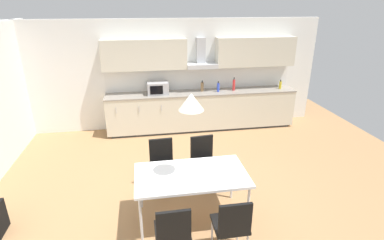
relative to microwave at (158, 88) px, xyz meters
The scene contains 16 objects.
ground_plane 2.85m from the microwave, 85.22° to the right, with size 9.39×8.80×0.02m, color #9E754C.
wall_back 0.47m from the microwave, 58.24° to the left, with size 7.51×0.10×2.58m, color white.
kitchen_counter 1.21m from the microwave, ahead, with size 4.52×0.63×0.93m.
backsplash_tile 1.09m from the microwave, 15.65° to the left, with size 4.50×0.02×0.53m, color silver.
upper_wall_cabinets 1.29m from the microwave, ahead, with size 4.50×0.40×0.68m.
microwave is the anchor object (origin of this frame).
bottle_yellow 2.99m from the microwave, ahead, with size 0.06×0.06×0.22m.
bottle_red 1.82m from the microwave, ahead, with size 0.06×0.06×0.32m.
bottle_blue 1.42m from the microwave, ahead, with size 0.06×0.06×0.25m.
bottle_brown 1.06m from the microwave, ahead, with size 0.07×0.07×0.26m.
dining_table 3.28m from the microwave, 85.72° to the right, with size 1.53×0.86×0.73m.
chair_near_right 4.14m from the microwave, 81.77° to the right, with size 0.40×0.40×0.87m.
chair_far_left 2.50m from the microwave, 92.46° to the right, with size 0.42×0.42×0.87m.
chair_far_right 2.56m from the microwave, 76.64° to the right, with size 0.44×0.44×0.87m.
chair_near_left 4.10m from the microwave, 91.42° to the right, with size 0.40×0.40×0.87m.
pendant_lamp 3.33m from the microwave, 85.72° to the right, with size 0.32×0.32×0.22m, color silver.
Camera 1 is at (-0.55, -4.10, 2.92)m, focal length 28.00 mm.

